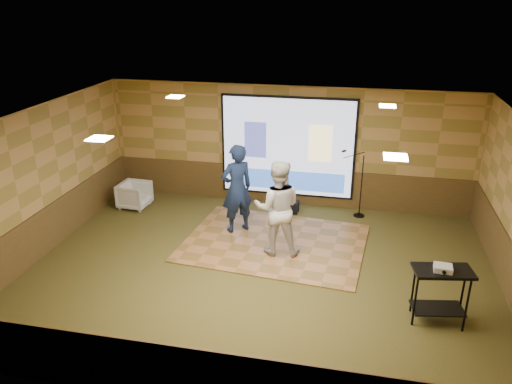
% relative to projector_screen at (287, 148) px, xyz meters
% --- Properties ---
extents(ground, '(9.00, 9.00, 0.00)m').
position_rel_projector_screen_xyz_m(ground, '(0.00, -3.44, -1.47)').
color(ground, '#363D1B').
rests_on(ground, ground).
extents(room_shell, '(9.04, 7.04, 3.02)m').
position_rel_projector_screen_xyz_m(room_shell, '(0.00, -3.44, 0.62)').
color(room_shell, '#B3884A').
rests_on(room_shell, ground).
extents(wainscot_back, '(9.00, 0.04, 0.95)m').
position_rel_projector_screen_xyz_m(wainscot_back, '(0.00, 0.04, -1.00)').
color(wainscot_back, '#4A3618').
rests_on(wainscot_back, ground).
extents(wainscot_front, '(9.00, 0.04, 0.95)m').
position_rel_projector_screen_xyz_m(wainscot_front, '(0.00, -6.92, -1.00)').
color(wainscot_front, '#4A3618').
rests_on(wainscot_front, ground).
extents(wainscot_left, '(0.04, 7.00, 0.95)m').
position_rel_projector_screen_xyz_m(wainscot_left, '(-4.48, -3.44, -1.00)').
color(wainscot_left, '#4A3618').
rests_on(wainscot_left, ground).
extents(wainscot_right, '(0.04, 7.00, 0.95)m').
position_rel_projector_screen_xyz_m(wainscot_right, '(4.48, -3.44, -1.00)').
color(wainscot_right, '#4A3618').
rests_on(wainscot_right, ground).
extents(projector_screen, '(3.32, 0.06, 2.52)m').
position_rel_projector_screen_xyz_m(projector_screen, '(0.00, 0.00, 0.00)').
color(projector_screen, black).
rests_on(projector_screen, room_shell).
extents(downlight_nw, '(0.32, 0.32, 0.02)m').
position_rel_projector_screen_xyz_m(downlight_nw, '(-2.20, -1.64, 1.50)').
color(downlight_nw, '#FFEFBF').
rests_on(downlight_nw, room_shell).
extents(downlight_ne, '(0.32, 0.32, 0.02)m').
position_rel_projector_screen_xyz_m(downlight_ne, '(2.20, -1.64, 1.50)').
color(downlight_ne, '#FFEFBF').
rests_on(downlight_ne, room_shell).
extents(downlight_sw, '(0.32, 0.32, 0.02)m').
position_rel_projector_screen_xyz_m(downlight_sw, '(-2.20, -4.94, 1.50)').
color(downlight_sw, '#FFEFBF').
rests_on(downlight_sw, room_shell).
extents(downlight_se, '(0.32, 0.32, 0.02)m').
position_rel_projector_screen_xyz_m(downlight_se, '(2.20, -4.94, 1.50)').
color(downlight_se, '#FFEFBF').
rests_on(downlight_se, room_shell).
extents(dance_floor, '(4.03, 3.21, 0.03)m').
position_rel_projector_screen_xyz_m(dance_floor, '(0.09, -2.20, -1.46)').
color(dance_floor, '#9E663A').
rests_on(dance_floor, ground).
extents(player_left, '(0.87, 0.84, 2.02)m').
position_rel_projector_screen_xyz_m(player_left, '(-0.84, -1.80, -0.44)').
color(player_left, '#152242').
rests_on(player_left, dance_floor).
extents(player_right, '(1.06, 0.88, 1.99)m').
position_rel_projector_screen_xyz_m(player_right, '(0.21, -2.61, -0.45)').
color(player_right, beige).
rests_on(player_right, dance_floor).
extents(av_table, '(0.92, 0.49, 0.97)m').
position_rel_projector_screen_xyz_m(av_table, '(3.17, -4.34, -0.79)').
color(av_table, black).
rests_on(av_table, ground).
extents(projector, '(0.29, 0.25, 0.09)m').
position_rel_projector_screen_xyz_m(projector, '(3.15, -4.38, -0.46)').
color(projector, silver).
rests_on(projector, av_table).
extents(mic_stand, '(0.65, 0.27, 1.65)m').
position_rel_projector_screen_xyz_m(mic_stand, '(1.79, -0.39, -0.98)').
color(mic_stand, black).
rests_on(mic_stand, ground).
extents(banquet_chair, '(0.76, 0.74, 0.65)m').
position_rel_projector_screen_xyz_m(banquet_chair, '(-3.68, -1.01, -1.15)').
color(banquet_chair, gray).
rests_on(banquet_chair, ground).
extents(duffel_bag, '(0.47, 0.32, 0.28)m').
position_rel_projector_screen_xyz_m(duffel_bag, '(0.15, -0.50, -1.33)').
color(duffel_bag, black).
rests_on(duffel_bag, ground).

